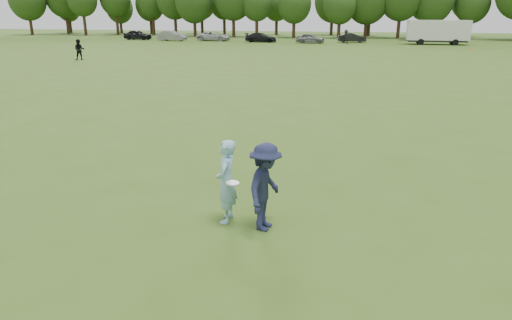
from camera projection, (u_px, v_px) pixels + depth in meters
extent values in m
plane|color=#385217|center=(252.00, 222.00, 9.64)|extent=(200.00, 200.00, 0.00)
imported|color=#89BDD4|center=(226.00, 182.00, 9.44)|extent=(0.47, 0.68, 1.78)
imported|color=#1B213D|center=(265.00, 187.00, 9.09)|extent=(0.86, 1.27, 1.81)
imported|color=black|center=(79.00, 50.00, 41.92)|extent=(1.14, 1.06, 1.88)
imported|color=#292929|center=(346.00, 37.00, 63.48)|extent=(1.86, 1.21, 1.92)
imported|color=black|center=(138.00, 35.00, 73.08)|extent=(4.58, 2.12, 1.52)
imported|color=slate|center=(172.00, 36.00, 70.30)|extent=(4.75, 2.21, 1.51)
imported|color=#AEAFB3|center=(214.00, 36.00, 70.10)|extent=(5.12, 2.38, 1.42)
imported|color=black|center=(261.00, 38.00, 67.13)|extent=(4.63, 1.94, 1.33)
imported|color=slate|center=(310.00, 38.00, 64.78)|extent=(4.07, 1.76, 1.37)
imported|color=black|center=(352.00, 38.00, 66.35)|extent=(4.23, 1.96, 1.34)
cone|color=#FF630D|center=(473.00, 49.00, 52.42)|extent=(0.28, 0.28, 0.30)
cylinder|color=white|center=(233.00, 183.00, 9.18)|extent=(0.32, 0.32, 0.05)
cube|color=silver|center=(438.00, 30.00, 61.80)|extent=(8.00, 2.50, 2.60)
cube|color=black|center=(437.00, 41.00, 62.23)|extent=(7.60, 2.30, 0.25)
cylinder|color=black|center=(421.00, 42.00, 61.55)|extent=(0.80, 0.25, 0.80)
cylinder|color=black|center=(419.00, 41.00, 63.87)|extent=(0.80, 0.25, 0.80)
cylinder|color=black|center=(455.00, 42.00, 60.65)|extent=(0.80, 0.25, 0.80)
cylinder|color=black|center=(452.00, 41.00, 62.97)|extent=(0.80, 0.25, 0.80)
cube|color=#333333|center=(403.00, 40.00, 63.11)|extent=(1.20, 0.15, 0.12)
cylinder|color=#332114|center=(31.00, 25.00, 88.56)|extent=(0.56, 0.56, 3.63)
cylinder|color=#332114|center=(67.00, 23.00, 91.30)|extent=(0.56, 0.56, 4.13)
cylinder|color=#332114|center=(85.00, 24.00, 86.68)|extent=(0.56, 0.56, 4.18)
cylinder|color=#332114|center=(117.00, 23.00, 88.88)|extent=(0.56, 0.56, 4.26)
cylinder|color=#332114|center=(154.00, 24.00, 88.99)|extent=(0.56, 0.56, 3.91)
ellipsoid|color=#213913|center=(152.00, 1.00, 87.66)|extent=(5.47, 5.47, 6.29)
cylinder|color=#332114|center=(176.00, 25.00, 86.28)|extent=(0.56, 0.56, 3.83)
cylinder|color=#332114|center=(195.00, 27.00, 82.61)|extent=(0.56, 0.56, 3.25)
ellipsoid|color=#213913|center=(194.00, 1.00, 81.22)|extent=(6.76, 6.76, 7.78)
cylinder|color=#332114|center=(234.00, 26.00, 81.45)|extent=(0.56, 0.56, 3.71)
cylinder|color=#332114|center=(257.00, 27.00, 80.25)|extent=(0.56, 0.56, 3.46)
ellipsoid|color=#213913|center=(257.00, 3.00, 78.99)|extent=(5.49, 5.49, 6.31)
cylinder|color=#332114|center=(294.00, 28.00, 78.82)|extent=(0.56, 0.56, 3.14)
ellipsoid|color=#213913|center=(294.00, 4.00, 77.58)|extent=(5.78, 5.78, 6.64)
cylinder|color=#332114|center=(339.00, 29.00, 77.02)|extent=(0.56, 0.56, 3.01)
ellipsoid|color=#213913|center=(340.00, 5.00, 75.84)|extent=(5.46, 5.46, 6.28)
cylinder|color=#332114|center=(366.00, 28.00, 78.29)|extent=(0.56, 0.56, 3.23)
cylinder|color=#332114|center=(399.00, 27.00, 77.01)|extent=(0.56, 0.56, 3.77)
cylinder|color=#332114|center=(430.00, 28.00, 76.56)|extent=(0.56, 0.56, 3.33)
ellipsoid|color=#213913|center=(433.00, 0.00, 75.17)|extent=(6.71, 6.71, 7.71)
cylinder|color=#332114|center=(469.00, 29.00, 75.54)|extent=(0.56, 0.56, 3.22)
ellipsoid|color=#213913|center=(473.00, 3.00, 74.32)|extent=(5.54, 5.54, 6.37)
cylinder|color=#332114|center=(70.00, 26.00, 96.72)|extent=(0.56, 0.56, 2.97)
ellipsoid|color=#213913|center=(68.00, 8.00, 95.63)|extent=(4.85, 4.85, 5.58)
cylinder|color=#332114|center=(121.00, 26.00, 95.52)|extent=(0.56, 0.56, 2.73)
ellipsoid|color=#213913|center=(120.00, 8.00, 94.38)|extent=(5.45, 5.45, 6.27)
cylinder|color=#332114|center=(151.00, 26.00, 92.41)|extent=(0.56, 0.56, 3.25)
ellipsoid|color=#213913|center=(150.00, 5.00, 91.16)|extent=(5.68, 5.68, 6.53)
cylinder|color=#332114|center=(202.00, 25.00, 93.12)|extent=(0.56, 0.56, 3.62)
ellipsoid|color=#213913|center=(201.00, 2.00, 91.80)|extent=(5.80, 5.80, 6.67)
cylinder|color=#332114|center=(224.00, 25.00, 89.64)|extent=(0.56, 0.56, 3.61)
ellipsoid|color=#213913|center=(224.00, 3.00, 88.35)|extent=(5.58, 5.58, 6.42)
cylinder|color=#332114|center=(276.00, 26.00, 88.07)|extent=(0.56, 0.56, 3.29)
ellipsoid|color=#213913|center=(277.00, 5.00, 86.87)|extent=(5.30, 5.30, 6.09)
cylinder|color=#332114|center=(331.00, 26.00, 87.30)|extent=(0.56, 0.56, 3.28)
ellipsoid|color=#213913|center=(333.00, 1.00, 85.91)|extent=(6.78, 6.78, 7.79)
cylinder|color=#332114|center=(369.00, 27.00, 84.47)|extent=(0.56, 0.56, 3.11)
ellipsoid|color=#213913|center=(370.00, 6.00, 83.29)|extent=(5.34, 5.34, 6.14)
cylinder|color=#332114|center=(421.00, 26.00, 83.79)|extent=(0.56, 0.56, 3.50)
ellipsoid|color=#213913|center=(424.00, 5.00, 82.62)|extent=(4.82, 4.82, 5.54)
cylinder|color=#332114|center=(466.00, 26.00, 82.71)|extent=(0.56, 0.56, 3.80)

